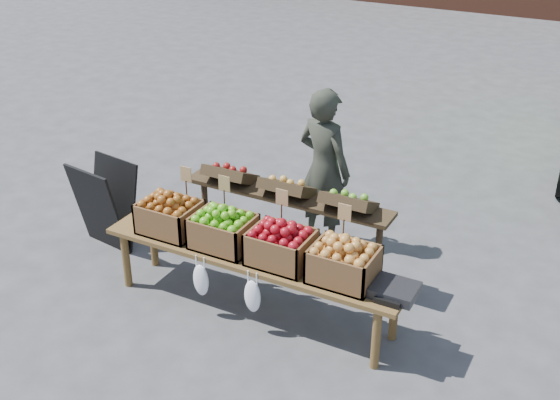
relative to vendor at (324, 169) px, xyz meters
The scene contains 10 objects.
ground 1.74m from the vendor, 69.27° to the right, with size 80.00×80.00×0.00m, color #444446.
vendor is the anchor object (origin of this frame).
chalkboard_sign 2.17m from the vendor, 150.56° to the right, with size 0.59×0.33×0.90m, color black, non-canonical shape.
back_table 0.70m from the vendor, 97.16° to the right, with size 2.10×0.44×1.04m, color #322515, non-canonical shape.
display_bench 1.45m from the vendor, 91.33° to the right, with size 2.70×0.56×0.57m, color brown, non-canonical shape.
crate_golden_apples 1.60m from the vendor, 122.46° to the right, with size 0.50×0.40×0.28m, color #A75A10, non-canonical shape.
crate_russet_pears 1.38m from the vendor, 102.82° to the right, with size 0.50×0.40×0.28m, color #469113, non-canonical shape.
crate_red_apples 1.37m from the vendor, 79.74° to the right, with size 0.50×0.40×0.28m, color maroon, non-canonical shape.
crate_green_apples 1.57m from the vendor, 59.47° to the right, with size 0.50×0.40×0.28m, color #AB9439, non-canonical shape.
weighing_scale 1.83m from the vendor, 47.84° to the right, with size 0.34×0.30×0.08m, color black.
Camera 1 is at (1.98, -4.20, 3.62)m, focal length 45.00 mm.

